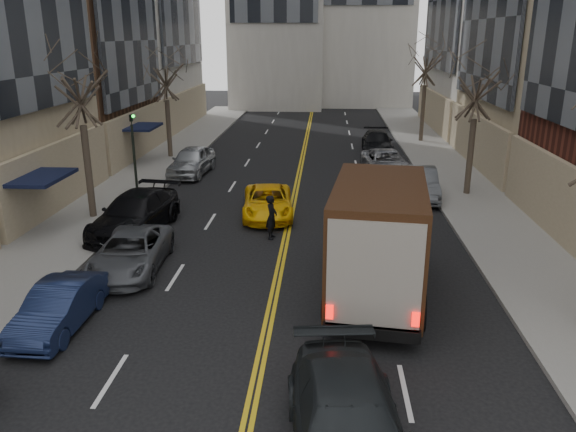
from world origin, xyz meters
name	(u,v)px	position (x,y,z in m)	size (l,w,h in m)	color
sidewalk_left	(139,179)	(-9.00, 27.00, 0.07)	(4.00, 66.00, 0.15)	slate
sidewalk_right	(461,185)	(9.00, 27.00, 0.07)	(4.00, 66.00, 0.15)	slate
tree_lf_mid	(77,67)	(-8.80, 20.00, 6.60)	(3.20, 3.20, 8.91)	#382D23
tree_lf_far	(165,65)	(-8.80, 33.00, 6.02)	(3.20, 3.20, 8.12)	#382D23
tree_rt_mid	(479,72)	(8.80, 25.00, 6.17)	(3.20, 3.20, 8.32)	#382D23
tree_rt_far	(427,51)	(8.80, 40.00, 6.74)	(3.20, 3.20, 9.11)	#382D23
traffic_signal	(134,149)	(-7.39, 22.00, 2.82)	(0.29, 0.26, 4.70)	black
ups_truck	(378,240)	(3.20, 12.97, 1.92)	(3.46, 7.20, 3.81)	black
observer_sedan	(348,429)	(2.08, 5.62, 0.79)	(2.76, 5.62, 1.57)	black
taxi	(268,202)	(-1.04, 21.02, 0.66)	(2.18, 4.72, 1.31)	yellow
pedestrian	(272,217)	(-0.57, 18.06, 0.90)	(0.66, 0.43, 1.81)	black
parked_lf_b	(59,307)	(-5.82, 10.38, 0.64)	(1.36, 3.89, 1.28)	#121B39
parked_lf_c	(131,252)	(-5.18, 14.52, 0.67)	(2.22, 4.82, 1.34)	#4B4E53
parked_lf_d	(135,214)	(-6.30, 18.39, 0.82)	(2.29, 5.63, 1.63)	black
parked_lf_e	(192,161)	(-6.30, 28.58, 0.82)	(1.94, 4.82, 1.64)	#A6AAAD
parked_rt_a	(420,183)	(6.30, 24.42, 0.76)	(1.61, 4.62, 1.52)	#505358
parked_rt_b	(386,163)	(5.10, 29.35, 0.71)	(2.37, 5.14, 1.43)	#9B9CA2
parked_rt_c	(377,142)	(5.10, 35.68, 0.74)	(2.08, 5.12, 1.49)	black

